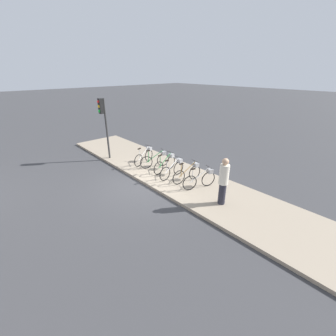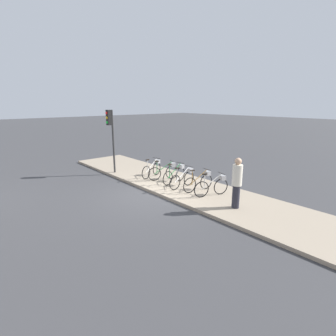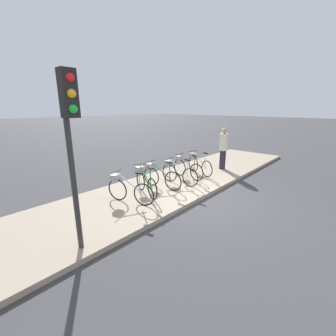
{
  "view_description": "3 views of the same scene",
  "coord_description": "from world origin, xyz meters",
  "views": [
    {
      "loc": [
        7.18,
        -5.1,
        4.66
      ],
      "look_at": [
        0.5,
        0.91,
        0.72
      ],
      "focal_mm": 24.0,
      "sensor_mm": 36.0,
      "label": 1
    },
    {
      "loc": [
        8.13,
        -6.32,
        3.72
      ],
      "look_at": [
        -0.39,
        1.11,
        0.87
      ],
      "focal_mm": 28.0,
      "sensor_mm": 36.0,
      "label": 2
    },
    {
      "loc": [
        -5.51,
        -3.46,
        2.78
      ],
      "look_at": [
        -0.21,
        1.25,
        0.83
      ],
      "focal_mm": 24.0,
      "sensor_mm": 36.0,
      "label": 3
    }
  ],
  "objects": [
    {
      "name": "parked_bicycle_4",
      "position": [
        1.15,
        1.54,
        0.54
      ],
      "size": [
        0.46,
        1.53,
        0.95
      ],
      "color": "black",
      "rests_on": "sidewalk"
    },
    {
      "name": "parked_bicycle_2",
      "position": [
        -0.34,
        1.53,
        0.54
      ],
      "size": [
        0.46,
        1.53,
        0.95
      ],
      "color": "black",
      "rests_on": "sidewalk"
    },
    {
      "name": "ground_plane",
      "position": [
        0.0,
        0.0,
        0.0
      ],
      "size": [
        120.0,
        120.0,
        0.0
      ],
      "primitive_type": "plane",
      "color": "#38383A"
    },
    {
      "name": "sidewalk",
      "position": [
        0.0,
        1.5,
        0.06
      ],
      "size": [
        15.46,
        2.99,
        0.12
      ],
      "color": "gray",
      "rests_on": "ground_plane"
    },
    {
      "name": "parked_bicycle_1",
      "position": [
        -1.03,
        1.5,
        0.54
      ],
      "size": [
        0.63,
        1.46,
        0.95
      ],
      "color": "black",
      "rests_on": "sidewalk"
    },
    {
      "name": "parked_bicycle_3",
      "position": [
        0.38,
        1.34,
        0.54
      ],
      "size": [
        0.46,
        1.53,
        0.95
      ],
      "color": "black",
      "rests_on": "sidewalk"
    },
    {
      "name": "traffic_light",
      "position": [
        -3.78,
        0.24,
        2.45
      ],
      "size": [
        0.24,
        0.4,
        3.23
      ],
      "color": "#2D2D2D",
      "rests_on": "sidewalk"
    },
    {
      "name": "pedestrian",
      "position": [
        3.21,
        1.11,
        1.07
      ],
      "size": [
        0.34,
        0.34,
        1.79
      ],
      "color": "#23232D",
      "rests_on": "sidewalk"
    },
    {
      "name": "parked_bicycle_5",
      "position": [
        1.91,
        1.49,
        0.54
      ],
      "size": [
        0.62,
        1.47,
        0.95
      ],
      "color": "black",
      "rests_on": "sidewalk"
    },
    {
      "name": "parked_bicycle_0",
      "position": [
        -1.82,
        1.36,
        0.54
      ],
      "size": [
        0.58,
        1.48,
        0.95
      ],
      "color": "black",
      "rests_on": "sidewalk"
    }
  ]
}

